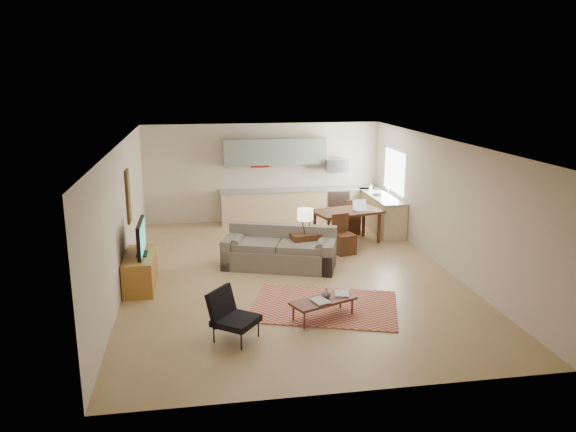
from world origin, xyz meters
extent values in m
plane|color=#9C7E50|center=(0.00, 0.00, 0.00)|extent=(9.00, 9.00, 0.00)
plane|color=white|center=(0.00, 0.00, 2.70)|extent=(9.00, 9.00, 0.00)
plane|color=beige|center=(0.00, 4.50, 1.35)|extent=(6.50, 0.00, 6.50)
plane|color=beige|center=(0.00, -4.50, 1.35)|extent=(6.50, 0.00, 6.50)
plane|color=beige|center=(-3.25, 0.00, 1.35)|extent=(0.00, 9.00, 9.00)
plane|color=beige|center=(3.25, 0.00, 1.35)|extent=(0.00, 9.00, 9.00)
cube|color=#A5A8AD|center=(2.00, 4.18, 0.45)|extent=(0.62, 0.62, 0.90)
cube|color=#A5A8AD|center=(2.00, 4.20, 1.55)|extent=(0.62, 0.40, 0.35)
cube|color=slate|center=(0.30, 4.33, 1.95)|extent=(2.80, 0.34, 0.70)
cube|color=white|center=(3.23, 3.00, 1.55)|extent=(0.02, 1.40, 1.05)
cube|color=maroon|center=(0.30, -1.76, 0.01)|extent=(2.94, 2.44, 0.02)
imported|color=maroon|center=(-0.01, -2.36, 0.35)|extent=(0.44, 0.47, 0.03)
imported|color=navy|center=(0.43, -2.02, 0.35)|extent=(0.38, 0.43, 0.02)
imported|color=black|center=(0.24, -2.15, 0.42)|extent=(0.20, 0.20, 0.17)
imported|color=beige|center=(2.83, 3.67, 1.02)|extent=(0.12, 0.13, 0.19)
camera|label=1|loc=(-1.81, -10.72, 3.94)|focal=35.00mm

